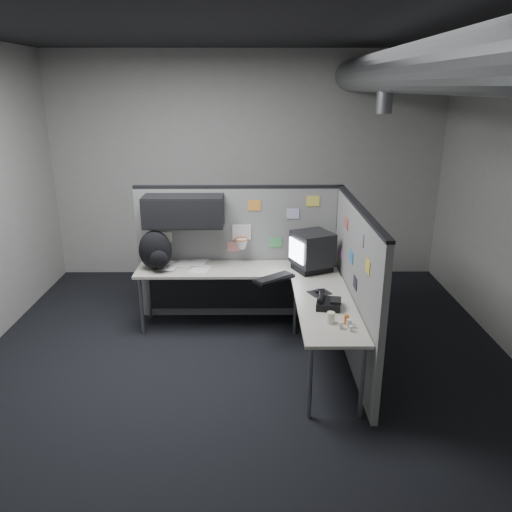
{
  "coord_description": "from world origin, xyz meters",
  "views": [
    {
      "loc": [
        0.08,
        -4.4,
        2.7
      ],
      "look_at": [
        0.11,
        0.35,
        1.09
      ],
      "focal_mm": 35.0,
      "sensor_mm": 36.0,
      "label": 1
    }
  ],
  "objects_px": {
    "monitor": "(312,251)",
    "keyboard": "(274,278)",
    "desk": "(259,287)",
    "backpack": "(156,251)",
    "phone": "(328,303)"
  },
  "relations": [
    {
      "from": "desk",
      "to": "phone",
      "type": "distance_m",
      "value": 1.04
    },
    {
      "from": "phone",
      "to": "backpack",
      "type": "distance_m",
      "value": 2.09
    },
    {
      "from": "monitor",
      "to": "keyboard",
      "type": "xyz_separation_m",
      "value": [
        -0.44,
        -0.3,
        -0.21
      ]
    },
    {
      "from": "backpack",
      "to": "phone",
      "type": "bearing_deg",
      "value": -34.56
    },
    {
      "from": "monitor",
      "to": "keyboard",
      "type": "height_order",
      "value": "monitor"
    },
    {
      "from": "backpack",
      "to": "keyboard",
      "type": "bearing_deg",
      "value": -18.78
    },
    {
      "from": "monitor",
      "to": "backpack",
      "type": "relative_size",
      "value": 1.13
    },
    {
      "from": "desk",
      "to": "backpack",
      "type": "bearing_deg",
      "value": 168.44
    },
    {
      "from": "keyboard",
      "to": "backpack",
      "type": "relative_size",
      "value": 1.04
    },
    {
      "from": "monitor",
      "to": "phone",
      "type": "bearing_deg",
      "value": -67.0
    },
    {
      "from": "desk",
      "to": "backpack",
      "type": "relative_size",
      "value": 5.06
    },
    {
      "from": "keyboard",
      "to": "monitor",
      "type": "bearing_deg",
      "value": 40.77
    },
    {
      "from": "phone",
      "to": "keyboard",
      "type": "bearing_deg",
      "value": 144.78
    },
    {
      "from": "monitor",
      "to": "phone",
      "type": "relative_size",
      "value": 1.83
    },
    {
      "from": "phone",
      "to": "backpack",
      "type": "bearing_deg",
      "value": 170.52
    }
  ]
}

